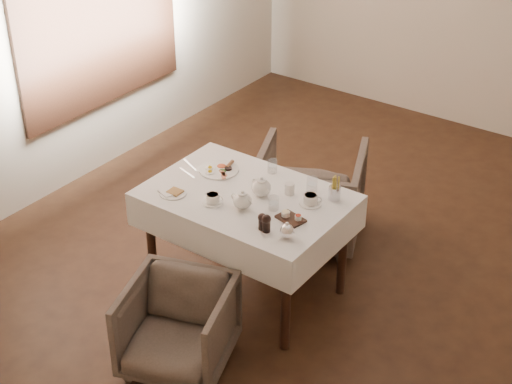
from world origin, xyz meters
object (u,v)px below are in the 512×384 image
(armchair_near, at_px, (178,327))
(armchair_far, at_px, (310,194))
(breakfast_plate, at_px, (220,169))
(teapot_centre, at_px, (261,186))
(table, at_px, (246,210))

(armchair_near, bearing_deg, armchair_far, 75.37)
(breakfast_plate, relative_size, teapot_centre, 1.58)
(armchair_far, distance_m, teapot_centre, 0.91)
(breakfast_plate, bearing_deg, armchair_far, 76.81)
(breakfast_plate, height_order, teapot_centre, teapot_centre)
(armchair_near, relative_size, armchair_far, 0.80)
(teapot_centre, bearing_deg, table, -133.64)
(breakfast_plate, bearing_deg, teapot_centre, -2.23)
(table, relative_size, armchair_far, 1.64)
(table, bearing_deg, armchair_near, -83.17)
(table, relative_size, teapot_centre, 7.51)
(table, height_order, armchair_near, table)
(table, bearing_deg, breakfast_plate, 155.54)
(armchair_near, relative_size, breakfast_plate, 2.31)
(breakfast_plate, distance_m, teapot_centre, 0.43)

